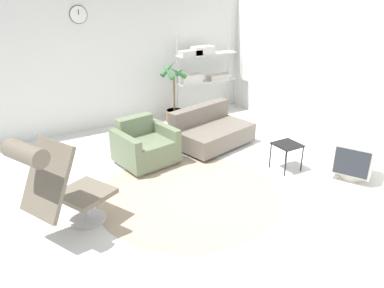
{
  "coord_description": "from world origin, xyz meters",
  "views": [
    {
      "loc": [
        -2.43,
        -3.98,
        2.68
      ],
      "look_at": [
        0.1,
        0.3,
        0.55
      ],
      "focal_mm": 35.0,
      "sensor_mm": 36.0,
      "label": 1
    }
  ],
  "objects": [
    {
      "name": "wall_right",
      "position": [
        2.93,
        0.0,
        1.4
      ],
      "size": [
        0.06,
        12.0,
        2.8
      ],
      "color": "silver",
      "rests_on": "ground_plane"
    },
    {
      "name": "ground_plane",
      "position": [
        0.0,
        0.0,
        0.0
      ],
      "size": [
        12.0,
        12.0,
        0.0
      ],
      "primitive_type": "plane",
      "color": "silver"
    },
    {
      "name": "potted_plant",
      "position": [
        1.05,
        2.63,
        0.43
      ],
      "size": [
        0.44,
        0.49,
        1.26
      ],
      "color": "brown",
      "rests_on": "ground_plane"
    },
    {
      "name": "round_rug",
      "position": [
        -0.2,
        -0.1,
        0.0
      ],
      "size": [
        2.5,
        2.5,
        0.01
      ],
      "color": "tan",
      "rests_on": "ground_plane"
    },
    {
      "name": "couch_low",
      "position": [
        1.03,
        1.22,
        0.24
      ],
      "size": [
        1.5,
        1.16,
        0.67
      ],
      "rotation": [
        0.0,
        0.0,
        3.37
      ],
      "color": "black",
      "rests_on": "ground_plane"
    },
    {
      "name": "shelf_unit",
      "position": [
        1.78,
        2.75,
        1.07
      ],
      "size": [
        1.37,
        0.28,
        1.74
      ],
      "color": "#BCBCC1",
      "rests_on": "ground_plane"
    },
    {
      "name": "crt_television",
      "position": [
        2.17,
        -0.91,
        0.31
      ],
      "size": [
        0.68,
        0.69,
        0.57
      ],
      "rotation": [
        0.0,
        0.0,
        2.04
      ],
      "color": "beige",
      "rests_on": "ground_plane"
    },
    {
      "name": "lounge_chair",
      "position": [
        -1.88,
        -0.14,
        0.73
      ],
      "size": [
        1.16,
        0.93,
        1.25
      ],
      "rotation": [
        0.0,
        0.0,
        -1.13
      ],
      "color": "#BCBCC1",
      "rests_on": "ground_plane"
    },
    {
      "name": "side_table",
      "position": [
        1.5,
        -0.2,
        0.38
      ],
      "size": [
        0.38,
        0.38,
        0.43
      ],
      "color": "black",
      "rests_on": "ground_plane"
    },
    {
      "name": "wall_back",
      "position": [
        -0.0,
        3.1,
        1.4
      ],
      "size": [
        12.0,
        0.09,
        2.8
      ],
      "color": "silver",
      "rests_on": "ground_plane"
    },
    {
      "name": "armchair_red",
      "position": [
        -0.29,
        1.12,
        0.28
      ],
      "size": [
        0.97,
        0.91,
        0.72
      ],
      "rotation": [
        0.0,
        0.0,
        3.31
      ],
      "color": "silver",
      "rests_on": "ground_plane"
    }
  ]
}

